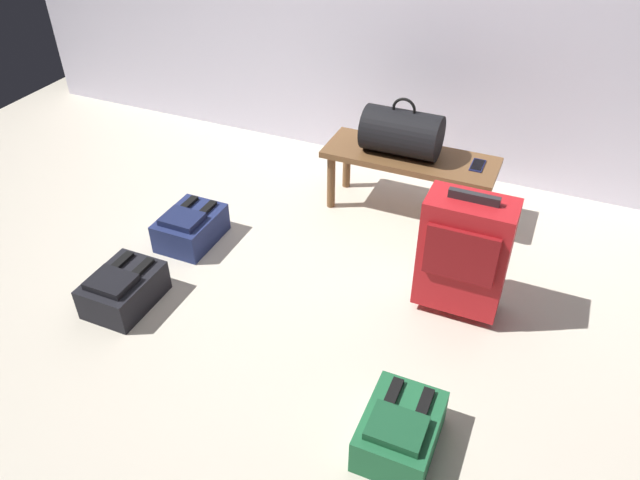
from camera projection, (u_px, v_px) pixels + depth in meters
The scene contains 8 objects.
ground_plane at pixel (319, 302), 3.05m from camera, with size 6.60×6.60×0.00m, color beige.
bench at pixel (410, 164), 3.51m from camera, with size 1.00×0.36×0.39m.
duffel_bag_black at pixel (402, 132), 3.42m from camera, with size 0.44×0.26×0.34m.
cell_phone at pixel (478, 165), 3.37m from camera, with size 0.07×0.14×0.01m.
suitcase_upright_red at pixel (464, 253), 2.81m from camera, with size 0.40×0.24×0.67m.
backpack_navy at pixel (191, 227), 3.41m from camera, with size 0.28×0.38×0.21m.
backpack_green at pixel (400, 430), 2.32m from camera, with size 0.28×0.38×0.21m.
backpack_dark at pixel (123, 289), 2.98m from camera, with size 0.28×0.38×0.21m.
Camera 1 is at (0.90, -2.07, 2.07)m, focal length 33.87 mm.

